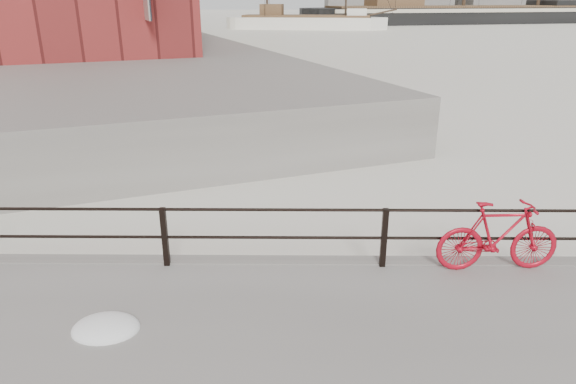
% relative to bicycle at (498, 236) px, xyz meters
% --- Properties ---
extents(far_quay, '(78.44, 148.07, 1.80)m').
position_rel_bicycle_xyz_m(far_quay, '(-38.27, 72.25, -0.03)').
color(far_quay, gray).
rests_on(far_quay, ground).
extents(bicycle, '(1.95, 0.40, 1.17)m').
position_rel_bicycle_xyz_m(bicycle, '(0.00, 0.00, 0.00)').
color(bicycle, '#AF0B1D').
rests_on(bicycle, promenade).
extents(barque_black, '(70.63, 37.69, 37.57)m').
position_rel_bicycle_xyz_m(barque_black, '(27.17, 90.21, -0.93)').
color(barque_black, black).
rests_on(barque_black, ground).
extents(schooner_mid, '(26.29, 13.28, 18.53)m').
position_rel_bicycle_xyz_m(schooner_mid, '(-1.32, 72.18, -0.93)').
color(schooner_mid, white).
rests_on(schooner_mid, ground).
extents(schooner_left, '(23.84, 19.91, 16.86)m').
position_rel_bicycle_xyz_m(schooner_left, '(-30.31, 66.09, -0.93)').
color(schooner_left, silver).
rests_on(schooner_left, ground).
extents(workboat_near, '(11.79, 4.05, 7.00)m').
position_rel_bicycle_xyz_m(workboat_near, '(-19.89, 25.78, -0.93)').
color(workboat_near, black).
rests_on(workboat_near, ground).
extents(workboat_far, '(11.10, 7.53, 7.00)m').
position_rel_bicycle_xyz_m(workboat_far, '(-31.43, 43.91, -0.93)').
color(workboat_far, black).
rests_on(workboat_far, ground).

